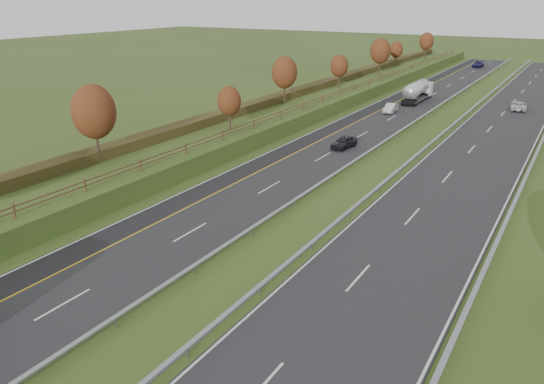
% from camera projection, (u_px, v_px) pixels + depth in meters
% --- Properties ---
extents(ground, '(400.00, 400.00, 0.00)m').
position_uv_depth(ground, '(402.00, 149.00, 63.96)').
color(ground, '#344C1B').
rests_on(ground, ground).
extents(near_carriageway, '(10.50, 200.00, 0.04)m').
position_uv_depth(near_carriageway, '(356.00, 132.00, 71.81)').
color(near_carriageway, black).
rests_on(near_carriageway, ground).
extents(far_carriageway, '(10.50, 200.00, 0.04)m').
position_uv_depth(far_carriageway, '(484.00, 149.00, 63.91)').
color(far_carriageway, black).
rests_on(far_carriageway, ground).
extents(hard_shoulder, '(3.00, 200.00, 0.04)m').
position_uv_depth(hard_shoulder, '(331.00, 129.00, 73.60)').
color(hard_shoulder, black).
rests_on(hard_shoulder, ground).
extents(lane_markings, '(26.75, 200.00, 0.01)m').
position_uv_depth(lane_markings, '(402.00, 138.00, 68.64)').
color(lane_markings, silver).
rests_on(lane_markings, near_carriageway).
extents(embankment_left, '(12.00, 200.00, 2.00)m').
position_uv_depth(embankment_left, '(274.00, 115.00, 77.69)').
color(embankment_left, '#344C1B').
rests_on(embankment_left, ground).
extents(hedge_left, '(2.20, 180.00, 1.10)m').
position_uv_depth(hedge_left, '(262.00, 103.00, 78.11)').
color(hedge_left, '#373616').
rests_on(hedge_left, embankment_left).
extents(fence_left, '(0.12, 189.06, 1.20)m').
position_uv_depth(fence_left, '(300.00, 106.00, 74.61)').
color(fence_left, '#422B19').
rests_on(fence_left, embankment_left).
extents(median_barrier_near, '(0.32, 200.00, 0.71)m').
position_uv_depth(median_barrier_near, '(397.00, 133.00, 68.88)').
color(median_barrier_near, gray).
rests_on(median_barrier_near, ground).
extents(median_barrier_far, '(0.32, 200.00, 0.71)m').
position_uv_depth(median_barrier_far, '(437.00, 138.00, 66.43)').
color(median_barrier_far, gray).
rests_on(median_barrier_far, ground).
extents(outer_barrier_far, '(0.32, 200.00, 0.71)m').
position_uv_depth(outer_barrier_far, '(538.00, 151.00, 60.93)').
color(outer_barrier_far, gray).
rests_on(outer_barrier_far, ground).
extents(trees_left, '(6.64, 164.30, 7.66)m').
position_uv_depth(trees_left, '(264.00, 81.00, 72.94)').
color(trees_left, '#2D2116').
rests_on(trees_left, embankment_left).
extents(road_tanker, '(2.40, 11.22, 3.46)m').
position_uv_depth(road_tanker, '(418.00, 91.00, 92.14)').
color(road_tanker, silver).
rests_on(road_tanker, near_carriageway).
extents(car_dark_near, '(2.24, 4.40, 1.44)m').
position_uv_depth(car_dark_near, '(344.00, 142.00, 64.05)').
color(car_dark_near, black).
rests_on(car_dark_near, near_carriageway).
extents(car_silver_mid, '(1.75, 4.36, 1.41)m').
position_uv_depth(car_silver_mid, '(391.00, 108.00, 83.58)').
color(car_silver_mid, '#B8B9BE').
rests_on(car_silver_mid, near_carriageway).
extents(car_small_far, '(2.34, 5.43, 1.56)m').
position_uv_depth(car_small_far, '(478.00, 64.00, 136.33)').
color(car_small_far, '#171441').
rests_on(car_small_far, near_carriageway).
extents(car_oncoming, '(2.91, 5.31, 1.41)m').
position_uv_depth(car_oncoming, '(519.00, 106.00, 85.32)').
color(car_oncoming, silver).
rests_on(car_oncoming, far_carriageway).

